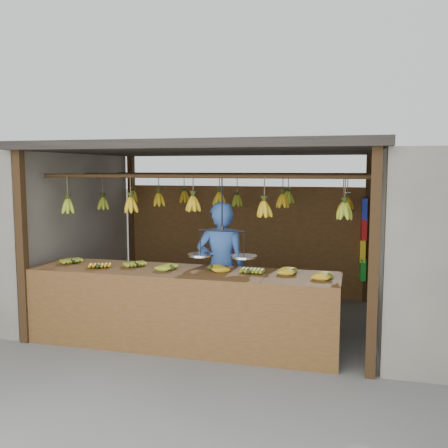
# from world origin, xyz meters

# --- Properties ---
(ground) EXTENTS (80.00, 80.00, 0.00)m
(ground) POSITION_xyz_m (0.00, 0.00, 0.00)
(ground) COLOR #5B5B57
(stall) EXTENTS (4.30, 3.30, 2.40)m
(stall) POSITION_xyz_m (0.00, 0.33, 1.97)
(stall) COLOR black
(stall) RESTS_ON ground
(counter) EXTENTS (3.65, 0.83, 0.96)m
(counter) POSITION_xyz_m (-0.12, -1.23, 0.71)
(counter) COLOR brown
(counter) RESTS_ON ground
(hanging_bananas) EXTENTS (3.59, 2.24, 0.39)m
(hanging_bananas) POSITION_xyz_m (-0.01, -0.00, 1.63)
(hanging_bananas) COLOR #92A523
(hanging_bananas) RESTS_ON ground
(balance_scale) EXTENTS (0.82, 0.32, 0.94)m
(balance_scale) POSITION_xyz_m (0.32, -1.00, 1.12)
(balance_scale) COLOR black
(balance_scale) RESTS_ON ground
(vendor) EXTENTS (0.68, 0.51, 1.69)m
(vendor) POSITION_xyz_m (0.20, -0.60, 0.84)
(vendor) COLOR #3359A5
(vendor) RESTS_ON ground
(bag_bundles) EXTENTS (0.08, 0.26, 1.27)m
(bag_bundles) POSITION_xyz_m (1.94, 1.35, 1.00)
(bag_bundles) COLOR #1426BF
(bag_bundles) RESTS_ON ground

